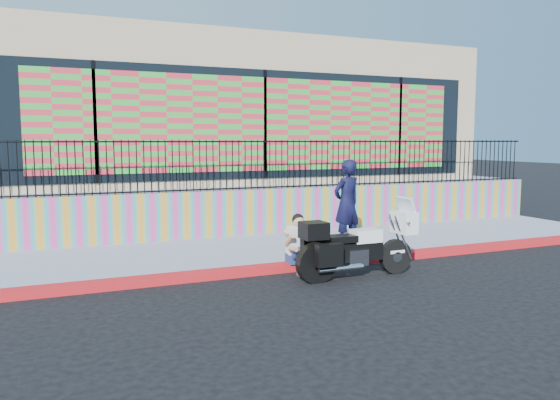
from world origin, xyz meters
TOP-DOWN VIEW (x-y plane):
  - ground at (0.00, 0.00)m, footprint 90.00×90.00m
  - red_curb at (0.00, 0.00)m, footprint 16.00×0.30m
  - sidewalk at (0.00, 1.65)m, footprint 16.00×3.00m
  - mural_wall at (0.00, 3.25)m, footprint 16.00×0.20m
  - metal_fence at (0.00, 3.25)m, footprint 15.80×0.04m
  - elevated_platform at (0.00, 8.35)m, footprint 16.00×10.00m
  - storefront_building at (0.00, 8.13)m, footprint 14.00×8.06m
  - police_motorcycle at (-0.30, -0.95)m, footprint 2.27×0.75m
  - police_officer at (0.64, 0.97)m, footprint 0.78×0.60m
  - seated_man at (-1.02, -0.24)m, footprint 0.54×0.71m

SIDE VIEW (x-z plane):
  - ground at x=0.00m, z-range 0.00..0.00m
  - red_curb at x=0.00m, z-range 0.00..0.15m
  - sidewalk at x=0.00m, z-range 0.00..0.15m
  - seated_man at x=-1.02m, z-range -0.08..0.98m
  - police_motorcycle at x=-0.30m, z-range -0.11..1.30m
  - elevated_platform at x=0.00m, z-range 0.00..1.25m
  - mural_wall at x=0.00m, z-range 0.15..1.25m
  - police_officer at x=0.64m, z-range 0.15..2.03m
  - metal_fence at x=0.00m, z-range 1.25..2.45m
  - storefront_building at x=0.00m, z-range 1.25..5.25m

